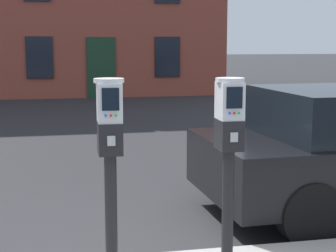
{
  "coord_description": "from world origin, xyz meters",
  "views": [
    {
      "loc": [
        -0.78,
        -4.16,
        1.92
      ],
      "look_at": [
        0.03,
        -0.22,
        1.3
      ],
      "focal_mm": 58.11,
      "sensor_mm": 36.0,
      "label": 1
    }
  ],
  "objects": [
    {
      "name": "parking_meter_near_kerb",
      "position": [
        -0.41,
        -0.32,
        1.2
      ],
      "size": [
        0.22,
        0.25,
        1.53
      ],
      "rotation": [
        0.0,
        0.0,
        -1.59
      ],
      "color": "black",
      "rests_on": "sidewalk_slab"
    },
    {
      "name": "parking_meter_twin_adjacent",
      "position": [
        0.48,
        -0.32,
        1.19
      ],
      "size": [
        0.22,
        0.25,
        1.52
      ],
      "rotation": [
        0.0,
        0.0,
        -1.59
      ],
      "color": "black",
      "rests_on": "sidewalk_slab"
    }
  ]
}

